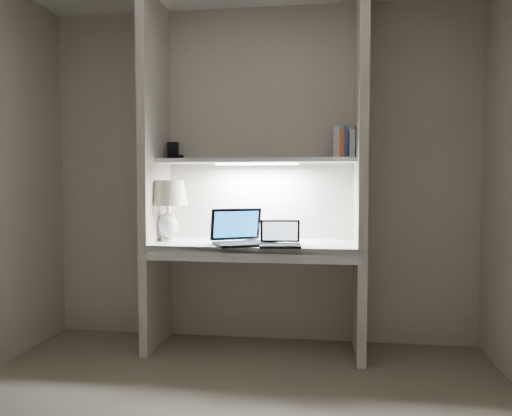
% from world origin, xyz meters
% --- Properties ---
extents(back_wall, '(3.20, 0.01, 2.50)m').
position_xyz_m(back_wall, '(0.00, 1.50, 1.25)').
color(back_wall, '#BEB4A2').
rests_on(back_wall, floor).
extents(alcove_panel_left, '(0.06, 0.55, 2.50)m').
position_xyz_m(alcove_panel_left, '(-0.73, 1.23, 1.25)').
color(alcove_panel_left, '#BEB4A2').
rests_on(alcove_panel_left, floor).
extents(alcove_panel_right, '(0.06, 0.55, 2.50)m').
position_xyz_m(alcove_panel_right, '(0.73, 1.23, 1.25)').
color(alcove_panel_right, '#BEB4A2').
rests_on(alcove_panel_right, floor).
extents(desk, '(1.40, 0.55, 0.04)m').
position_xyz_m(desk, '(0.00, 1.23, 0.75)').
color(desk, white).
rests_on(desk, alcove_panel_left).
extents(desk_apron, '(1.46, 0.03, 0.10)m').
position_xyz_m(desk_apron, '(0.00, 0.96, 0.72)').
color(desk_apron, silver).
rests_on(desk_apron, desk).
extents(shelf, '(1.40, 0.36, 0.03)m').
position_xyz_m(shelf, '(0.00, 1.32, 1.35)').
color(shelf, silver).
rests_on(shelf, back_wall).
extents(strip_light, '(0.60, 0.04, 0.02)m').
position_xyz_m(strip_light, '(0.00, 1.32, 1.33)').
color(strip_light, white).
rests_on(strip_light, shelf).
extents(table_lamp, '(0.30, 0.30, 0.44)m').
position_xyz_m(table_lamp, '(-0.64, 1.23, 1.07)').
color(table_lamp, white).
rests_on(table_lamp, desk).
extents(laptop_main, '(0.46, 0.44, 0.24)m').
position_xyz_m(laptop_main, '(-0.09, 1.11, 0.82)').
color(laptop_main, black).
rests_on(laptop_main, desk).
extents(laptop_netbook, '(0.29, 0.26, 0.17)m').
position_xyz_m(laptop_netbook, '(0.20, 1.04, 0.81)').
color(laptop_netbook, black).
rests_on(laptop_netbook, desk).
extents(speaker, '(0.10, 0.07, 0.13)m').
position_xyz_m(speaker, '(0.07, 1.45, 0.83)').
color(speaker, silver).
rests_on(speaker, desk).
extents(mouse, '(0.09, 0.06, 0.03)m').
position_xyz_m(mouse, '(0.12, 1.24, 0.79)').
color(mouse, black).
rests_on(mouse, desk).
extents(cable_coil, '(0.12, 0.12, 0.01)m').
position_xyz_m(cable_coil, '(-0.03, 1.31, 0.78)').
color(cable_coil, black).
rests_on(cable_coil, desk).
extents(sticky_note, '(0.09, 0.09, 0.00)m').
position_xyz_m(sticky_note, '(-0.57, 1.19, 0.77)').
color(sticky_note, yellow).
rests_on(sticky_note, desk).
extents(book_row, '(0.21, 0.15, 0.22)m').
position_xyz_m(book_row, '(0.65, 1.34, 1.47)').
color(book_row, white).
rests_on(book_row, shelf).
extents(shelf_box, '(0.08, 0.06, 0.13)m').
position_xyz_m(shelf_box, '(-0.64, 1.37, 1.43)').
color(shelf_box, black).
rests_on(shelf_box, shelf).
extents(shelf_gadget, '(0.12, 0.10, 0.05)m').
position_xyz_m(shelf_gadget, '(-0.63, 1.36, 1.39)').
color(shelf_gadget, black).
rests_on(shelf_gadget, shelf).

